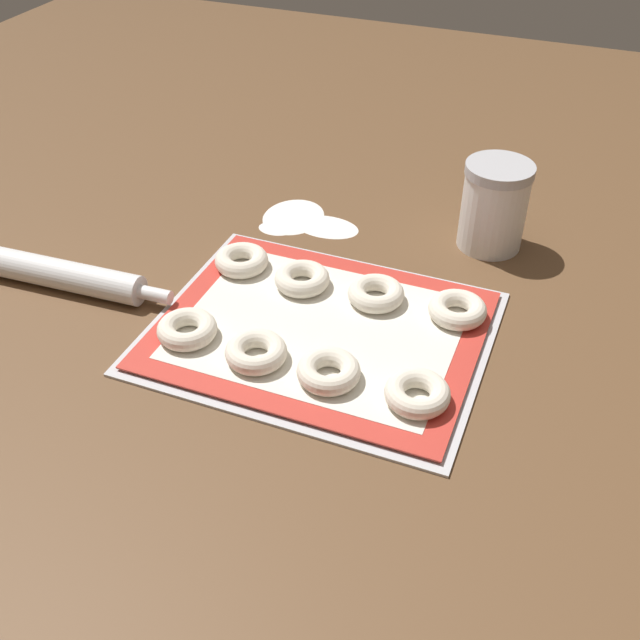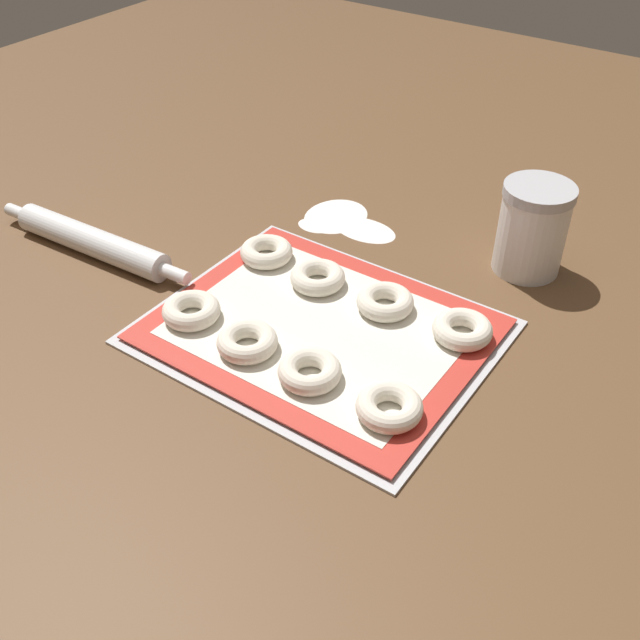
% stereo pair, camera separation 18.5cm
% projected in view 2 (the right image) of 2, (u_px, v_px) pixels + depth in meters
% --- Properties ---
extents(ground_plane, '(2.80, 2.80, 0.00)m').
position_uv_depth(ground_plane, '(327.00, 339.00, 1.04)').
color(ground_plane, brown).
extents(baking_tray, '(0.46, 0.37, 0.01)m').
position_uv_depth(baking_tray, '(320.00, 331.00, 1.05)').
color(baking_tray, silver).
rests_on(baking_tray, ground_plane).
extents(baking_mat, '(0.44, 0.35, 0.00)m').
position_uv_depth(baking_mat, '(320.00, 328.00, 1.04)').
color(baking_mat, red).
rests_on(baking_mat, baking_tray).
extents(bagel_front_far_left, '(0.08, 0.08, 0.03)m').
position_uv_depth(bagel_front_far_left, '(191.00, 311.00, 1.05)').
color(bagel_front_far_left, silver).
rests_on(bagel_front_far_left, baking_mat).
extents(bagel_front_mid_left, '(0.08, 0.08, 0.03)m').
position_uv_depth(bagel_front_mid_left, '(247.00, 342.00, 1.00)').
color(bagel_front_mid_left, silver).
rests_on(bagel_front_mid_left, baking_mat).
extents(bagel_front_mid_right, '(0.08, 0.08, 0.03)m').
position_uv_depth(bagel_front_mid_right, '(310.00, 371.00, 0.95)').
color(bagel_front_mid_right, silver).
rests_on(bagel_front_mid_right, baking_mat).
extents(bagel_front_far_right, '(0.08, 0.08, 0.03)m').
position_uv_depth(bagel_front_far_right, '(389.00, 407.00, 0.90)').
color(bagel_front_far_right, silver).
rests_on(bagel_front_far_right, baking_mat).
extents(bagel_back_far_left, '(0.08, 0.08, 0.03)m').
position_uv_depth(bagel_back_far_left, '(266.00, 252.00, 1.17)').
color(bagel_back_far_left, silver).
rests_on(bagel_back_far_left, baking_mat).
extents(bagel_back_mid_left, '(0.08, 0.08, 0.03)m').
position_uv_depth(bagel_back_mid_left, '(318.00, 277.00, 1.12)').
color(bagel_back_mid_left, silver).
rests_on(bagel_back_mid_left, baking_mat).
extents(bagel_back_mid_right, '(0.08, 0.08, 0.03)m').
position_uv_depth(bagel_back_mid_right, '(385.00, 302.00, 1.07)').
color(bagel_back_mid_right, silver).
rests_on(bagel_back_mid_right, baking_mat).
extents(bagel_back_far_right, '(0.08, 0.08, 0.03)m').
position_uv_depth(bagel_back_far_right, '(462.00, 330.00, 1.02)').
color(bagel_back_far_right, silver).
rests_on(bagel_back_far_right, baking_mat).
extents(flour_canister, '(0.11, 0.11, 0.14)m').
position_uv_depth(flour_canister, '(532.00, 228.00, 1.13)').
color(flour_canister, white).
rests_on(flour_canister, ground_plane).
extents(rolling_pin, '(0.39, 0.06, 0.05)m').
position_uv_depth(rolling_pin, '(92.00, 241.00, 1.20)').
color(rolling_pin, silver).
rests_on(rolling_pin, ground_plane).
extents(flour_patch_near, '(0.10, 0.12, 0.00)m').
position_uv_depth(flour_patch_near, '(336.00, 215.00, 1.30)').
color(flour_patch_near, white).
rests_on(flour_patch_near, ground_plane).
extents(flour_patch_far, '(0.06, 0.04, 0.00)m').
position_uv_depth(flour_patch_far, '(314.00, 225.00, 1.28)').
color(flour_patch_far, white).
rests_on(flour_patch_far, ground_plane).
extents(flour_patch_side, '(0.11, 0.07, 0.00)m').
position_uv_depth(flour_patch_side, '(365.00, 229.00, 1.27)').
color(flour_patch_side, white).
rests_on(flour_patch_side, ground_plane).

